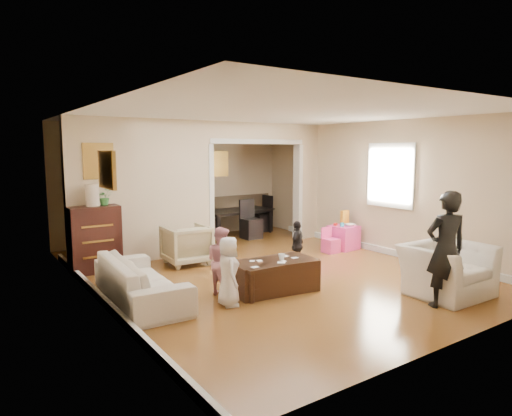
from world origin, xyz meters
TOP-DOWN VIEW (x-y plane):
  - floor at (0.00, 0.00)m, footprint 7.00×7.00m
  - partition_left at (-1.38, 1.80)m, footprint 2.75×0.18m
  - partition_right at (2.48, 1.80)m, footprint 0.55×0.18m
  - partition_header at (1.10, 1.80)m, footprint 2.22×0.18m
  - window_pane at (2.73, -0.40)m, footprint 0.03×0.95m
  - framed_art_partition at (-2.20, 1.70)m, footprint 0.45×0.03m
  - framed_art_sofa_wall at (-2.71, -0.60)m, footprint 0.03×0.55m
  - framed_art_alcove at (1.10, 3.44)m, footprint 0.45×0.03m
  - sofa at (-2.25, -0.33)m, footprint 0.89×2.06m
  - armchair_back at (-0.88, 1.13)m, footprint 0.78×0.80m
  - armchair_front at (1.41, -2.50)m, footprint 1.12×0.99m
  - dresser at (-2.37, 1.54)m, footprint 0.81×0.45m
  - table_lamp at (-2.37, 1.54)m, footprint 0.22×0.22m
  - potted_plant at (-2.17, 1.54)m, footprint 0.25×0.22m
  - coffee_table at (-0.50, -1.00)m, footprint 1.28×0.76m
  - coffee_cup at (-0.40, -1.05)m, footprint 0.11×0.11m
  - play_table at (2.34, 0.42)m, footprint 0.55×0.55m
  - cereal_box at (2.46, 0.52)m, footprint 0.21×0.09m
  - cyan_cup at (2.24, 0.37)m, footprint 0.08×0.08m
  - toy_block at (2.22, 0.54)m, footprint 0.10×0.09m
  - play_bowl at (2.39, 0.30)m, footprint 0.23×0.23m
  - dining_table at (1.36, 3.06)m, footprint 1.78×1.07m
  - adult_person at (0.95, -2.77)m, footprint 0.65×0.55m
  - child_kneel_a at (-1.35, -1.15)m, footprint 0.41×0.52m
  - child_kneel_b at (-1.20, -0.70)m, footprint 0.46×0.54m
  - child_toddler at (0.55, -0.25)m, footprint 0.52×0.44m
  - craft_papers at (-0.50, -1.01)m, footprint 0.89×0.45m

SIDE VIEW (x-z plane):
  - floor at x=0.00m, z-range 0.00..0.00m
  - coffee_table at x=-0.50m, z-range 0.00..0.46m
  - play_table at x=2.34m, z-range 0.00..0.48m
  - sofa at x=-2.25m, z-range 0.00..0.59m
  - dining_table at x=1.36m, z-range 0.00..0.60m
  - armchair_back at x=-0.88m, z-range 0.00..0.70m
  - armchair_front at x=1.41m, z-range 0.00..0.72m
  - child_toddler at x=0.55m, z-range 0.00..0.84m
  - craft_papers at x=-0.50m, z-range 0.46..0.46m
  - child_kneel_a at x=-1.35m, z-range 0.00..0.92m
  - child_kneel_b at x=-1.20m, z-range 0.00..0.97m
  - coffee_cup at x=-0.40m, z-range 0.46..0.55m
  - toy_block at x=2.22m, z-range 0.48..0.53m
  - play_bowl at x=2.39m, z-range 0.48..0.53m
  - cyan_cup at x=2.24m, z-range 0.48..0.56m
  - dresser at x=-2.37m, z-range 0.00..1.11m
  - cereal_box at x=2.46m, z-range 0.48..0.78m
  - adult_person at x=0.95m, z-range 0.00..1.53m
  - potted_plant at x=-2.17m, z-range 1.11..1.39m
  - table_lamp at x=-2.37m, z-range 1.11..1.47m
  - partition_left at x=-1.38m, z-range 0.00..2.60m
  - partition_right at x=2.48m, z-range 0.00..2.60m
  - window_pane at x=2.73m, z-range 1.00..2.10m
  - framed_art_alcove at x=1.10m, z-range 1.42..1.98m
  - framed_art_sofa_wall at x=-2.71m, z-range 1.60..2.00m
  - framed_art_partition at x=-2.20m, z-range 1.58..2.12m
  - partition_header at x=1.10m, z-range 2.25..2.60m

